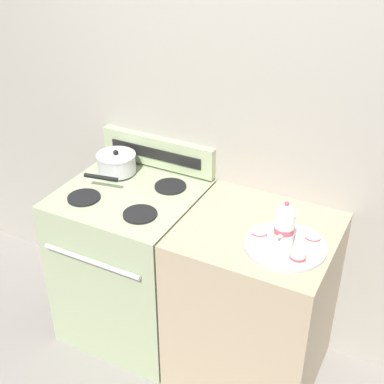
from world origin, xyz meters
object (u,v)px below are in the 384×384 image
at_px(saucepan, 116,163).
at_px(serving_tray, 285,246).
at_px(stove, 133,263).
at_px(teapot, 284,227).
at_px(teacup_right, 259,236).
at_px(teacup_front, 286,227).
at_px(teacup_left, 312,241).
at_px(creamer_jug, 298,256).

height_order(saucepan, serving_tray, saucepan).
height_order(stove, teapot, teapot).
height_order(teacup_right, teacup_front, same).
xyz_separation_m(stove, teacup_left, (0.96, -0.03, 0.49)).
distance_m(saucepan, creamer_jug, 1.15).
xyz_separation_m(saucepan, teacup_front, (0.99, -0.12, -0.02)).
xyz_separation_m(serving_tray, teacup_left, (0.10, 0.04, 0.03)).
xyz_separation_m(teacup_left, creamer_jug, (-0.02, -0.14, 0.01)).
relative_size(stove, teacup_left, 8.98).
distance_m(teapot, creamer_jug, 0.13).
height_order(teapot, teacup_right, teapot).
relative_size(teacup_right, teacup_front, 1.00).
bearing_deg(creamer_jug, saucepan, 164.20).
bearing_deg(teapot, teacup_right, 178.71).
relative_size(saucepan, teacup_right, 3.18).
bearing_deg(stove, creamer_jug, -10.19).
xyz_separation_m(saucepan, teacup_right, (0.91, -0.24, -0.02)).
height_order(stove, teacup_front, teacup_front).
bearing_deg(teacup_front, teacup_left, -18.73).
distance_m(teapot, teacup_left, 0.16).
height_order(saucepan, teacup_right, saucepan).
bearing_deg(teacup_front, stove, -178.67).
relative_size(saucepan, teacup_left, 3.18).
bearing_deg(stove, teapot, -6.87).
height_order(saucepan, teacup_left, saucepan).
bearing_deg(teapot, creamer_jug, -36.90).
bearing_deg(teacup_left, creamer_jug, -98.06).
xyz_separation_m(stove, teacup_front, (0.82, 0.02, 0.49)).
relative_size(serving_tray, teacup_left, 3.53).
distance_m(teacup_left, teacup_right, 0.23).
relative_size(saucepan, creamer_jug, 4.70).
xyz_separation_m(serving_tray, teacup_front, (-0.03, 0.09, 0.03)).
bearing_deg(serving_tray, stove, 175.23).
relative_size(teacup_right, creamer_jug, 1.48).
height_order(teacup_left, creamer_jug, creamer_jug).
height_order(stove, serving_tray, serving_tray).
relative_size(stove, teapot, 3.89).
bearing_deg(teacup_front, teacup_right, -124.18).
bearing_deg(serving_tray, teacup_left, 23.09).
xyz_separation_m(stove, teapot, (0.85, -0.10, 0.57)).
height_order(saucepan, teacup_front, saucepan).
xyz_separation_m(stove, teacup_right, (0.74, -0.10, 0.49)).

